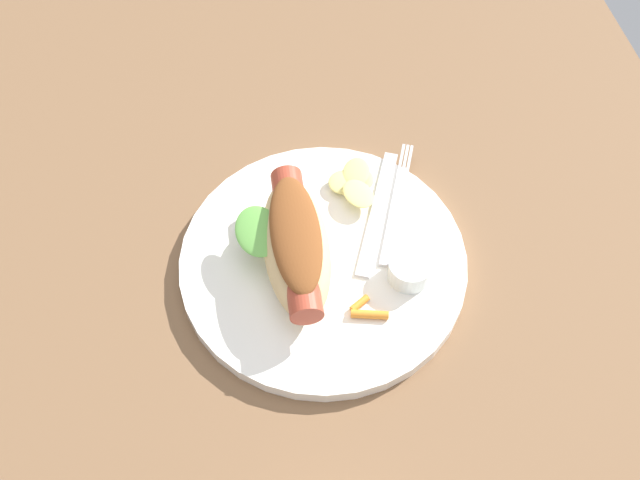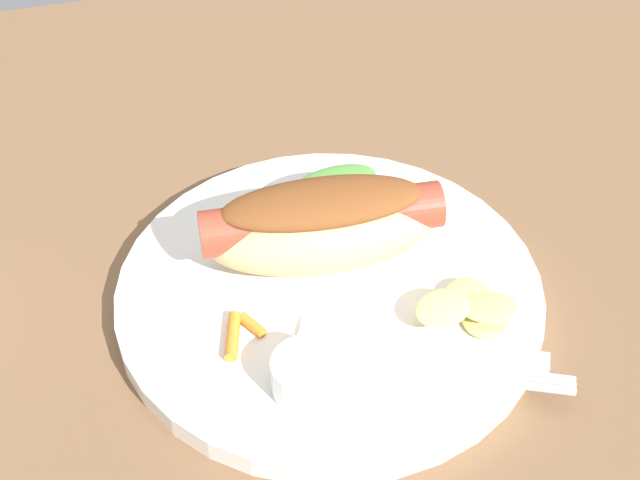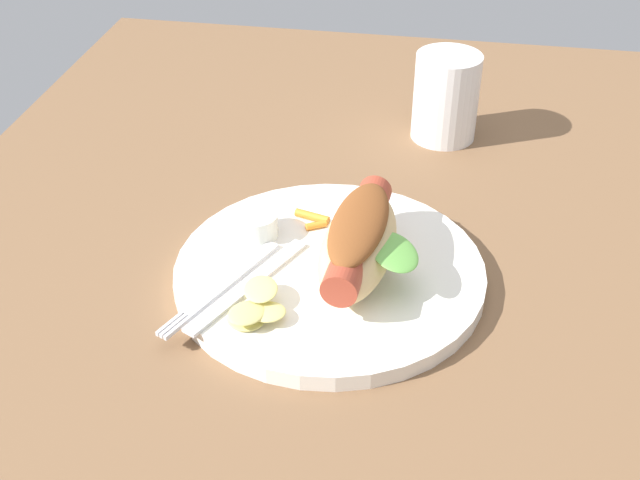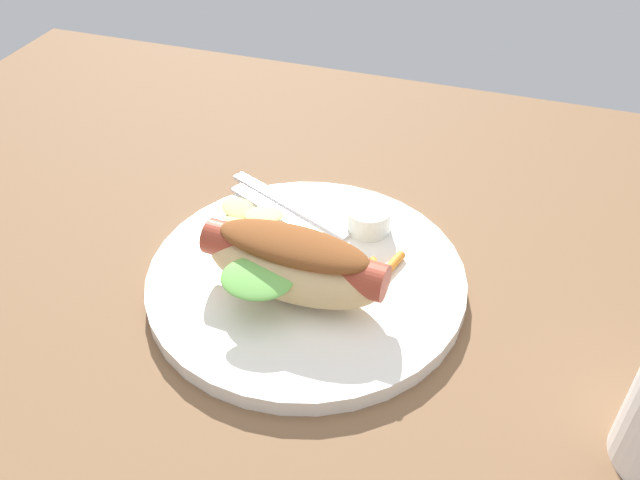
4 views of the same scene
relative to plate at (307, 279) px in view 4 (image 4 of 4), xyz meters
The scene contains 8 objects.
ground_plane 2.19cm from the plate, 40.95° to the right, with size 120.00×90.00×1.80cm, color brown.
plate is the anchor object (origin of this frame).
hot_dog 4.96cm from the plate, 94.68° to the right, with size 16.45×9.91×6.22cm.
sauce_ramekin 8.89cm from the plate, 65.08° to the left, with size 4.30×4.30×2.45cm, color white.
fork 10.04cm from the plate, 117.87° to the left, with size 14.82×7.48×0.40cm.
knife 7.97cm from the plate, 122.48° to the left, with size 15.82×1.40×0.36cm, color silver.
chips_pile 9.68cm from the plate, 147.62° to the left, with size 7.55×5.68×1.82cm.
carrot_garnish 7.43cm from the plate, 22.22° to the left, with size 3.08×3.68×0.82cm.
Camera 4 is at (14.23, -41.01, 42.16)cm, focal length 37.44 mm.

